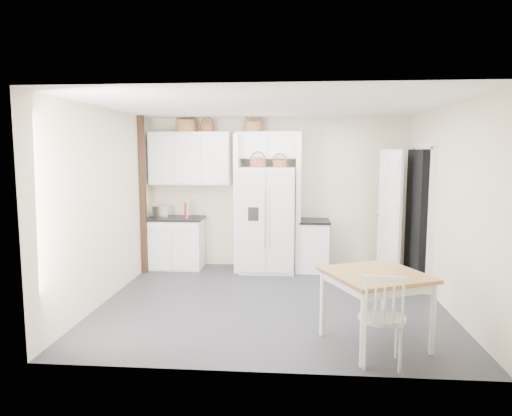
{
  "coord_description": "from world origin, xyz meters",
  "views": [
    {
      "loc": [
        0.27,
        -5.96,
        2.01
      ],
      "look_at": [
        -0.25,
        0.4,
        1.23
      ],
      "focal_mm": 32.0,
      "sensor_mm": 36.0,
      "label": 1
    }
  ],
  "objects": [
    {
      "name": "doorway_void",
      "position": [
        2.16,
        1.0,
        1.02
      ],
      "size": [
        0.18,
        0.85,
        2.05
      ],
      "primitive_type": "cube",
      "color": "black",
      "rests_on": "floor"
    },
    {
      "name": "refrigerator",
      "position": [
        -0.15,
        1.65,
        0.88
      ],
      "size": [
        0.91,
        0.73,
        1.76
      ],
      "primitive_type": "cube",
      "color": "silver",
      "rests_on": "floor"
    },
    {
      "name": "cookbook_cream",
      "position": [
        -1.53,
        1.62,
        1.01
      ],
      "size": [
        0.07,
        0.16,
        0.23
      ],
      "primitive_type": "cube",
      "rotation": [
        0.0,
        0.0,
        0.23
      ],
      "color": "beige",
      "rests_on": "counter_left"
    },
    {
      "name": "toaster",
      "position": [
        -1.98,
        1.68,
        0.99
      ],
      "size": [
        0.3,
        0.19,
        0.2
      ],
      "primitive_type": "cube",
      "rotation": [
        0.0,
        0.0,
        -0.11
      ],
      "color": "silver",
      "rests_on": "counter_left"
    },
    {
      "name": "windsor_chair",
      "position": [
        1.12,
        -1.73,
        0.46
      ],
      "size": [
        0.49,
        0.45,
        0.91
      ],
      "primitive_type": "cube",
      "rotation": [
        0.0,
        0.0,
        -0.11
      ],
      "color": "silver",
      "rests_on": "floor"
    },
    {
      "name": "trim_post",
      "position": [
        -2.2,
        1.35,
        1.3
      ],
      "size": [
        0.09,
        0.09,
        2.6
      ],
      "primitive_type": "cube",
      "color": "black",
      "rests_on": "floor"
    },
    {
      "name": "bridge_cabinet",
      "position": [
        -0.15,
        1.83,
        2.12
      ],
      "size": [
        1.12,
        0.34,
        0.45
      ],
      "primitive_type": "cube",
      "color": "silver",
      "rests_on": "wall_back"
    },
    {
      "name": "basket_upper_b",
      "position": [
        -1.57,
        1.83,
        2.45
      ],
      "size": [
        0.35,
        0.35,
        0.21
      ],
      "primitive_type": "cylinder",
      "color": "brown",
      "rests_on": "upper_cabinet"
    },
    {
      "name": "dining_table",
      "position": [
        1.14,
        -1.28,
        0.38
      ],
      "size": [
        1.22,
        1.22,
        0.77
      ],
      "primitive_type": "cube",
      "rotation": [
        0.0,
        0.0,
        0.42
      ],
      "color": "brown",
      "rests_on": "floor"
    },
    {
      "name": "basket_upper_c",
      "position": [
        -1.2,
        1.83,
        2.42
      ],
      "size": [
        0.24,
        0.24,
        0.14
      ],
      "primitive_type": "cylinder",
      "color": "#5D2620",
      "rests_on": "upper_cabinet"
    },
    {
      "name": "wall_right",
      "position": [
        2.25,
        0.0,
        1.3
      ],
      "size": [
        0.0,
        4.0,
        4.0
      ],
      "primitive_type": "plane",
      "rotation": [
        1.57,
        0.0,
        -1.57
      ],
      "color": "beige",
      "rests_on": "floor"
    },
    {
      "name": "upper_cabinet",
      "position": [
        -1.5,
        1.83,
        1.9
      ],
      "size": [
        1.4,
        0.34,
        0.9
      ],
      "primitive_type": "cube",
      "color": "silver",
      "rests_on": "wall_back"
    },
    {
      "name": "basket_fridge_a",
      "position": [
        -0.31,
        1.55,
        1.83
      ],
      "size": [
        0.26,
        0.26,
        0.14
      ],
      "primitive_type": "cylinder",
      "color": "#5D2620",
      "rests_on": "refrigerator"
    },
    {
      "name": "base_cab_right",
      "position": [
        0.64,
        1.7,
        0.42
      ],
      "size": [
        0.47,
        0.57,
        0.83
      ],
      "primitive_type": "cube",
      "color": "silver",
      "rests_on": "floor"
    },
    {
      "name": "counter_left",
      "position": [
        -1.75,
        1.7,
        0.87
      ],
      "size": [
        0.96,
        0.62,
        0.04
      ],
      "primitive_type": "cube",
      "color": "black",
      "rests_on": "base_cab_left"
    },
    {
      "name": "fridge_panel_right",
      "position": [
        0.36,
        1.7,
        1.15
      ],
      "size": [
        0.08,
        0.6,
        2.3
      ],
      "primitive_type": "cube",
      "color": "silver",
      "rests_on": "floor"
    },
    {
      "name": "basket_fridge_b",
      "position": [
        0.05,
        1.55,
        1.82
      ],
      "size": [
        0.23,
        0.23,
        0.12
      ],
      "primitive_type": "cylinder",
      "color": "#5D2620",
      "rests_on": "refrigerator"
    },
    {
      "name": "basket_bridge_a",
      "position": [
        -0.41,
        1.83,
        2.44
      ],
      "size": [
        0.31,
        0.31,
        0.17
      ],
      "primitive_type": "cylinder",
      "color": "brown",
      "rests_on": "bridge_cabinet"
    },
    {
      "name": "cookbook_red",
      "position": [
        -1.55,
        1.62,
        1.02
      ],
      "size": [
        0.08,
        0.17,
        0.26
      ],
      "primitive_type": "cube",
      "rotation": [
        0.0,
        0.0,
        0.26
      ],
      "color": "maroon",
      "rests_on": "counter_left"
    },
    {
      "name": "counter_right",
      "position": [
        0.64,
        1.7,
        0.85
      ],
      "size": [
        0.51,
        0.61,
        0.04
      ],
      "primitive_type": "cube",
      "color": "black",
      "rests_on": "base_cab_right"
    },
    {
      "name": "floor",
      "position": [
        0.0,
        0.0,
        0.0
      ],
      "size": [
        4.5,
        4.5,
        0.0
      ],
      "primitive_type": "plane",
      "color": "#2D2C35",
      "rests_on": "ground"
    },
    {
      "name": "fridge_panel_left",
      "position": [
        -0.66,
        1.7,
        1.15
      ],
      "size": [
        0.08,
        0.6,
        2.3
      ],
      "primitive_type": "cube",
      "color": "silver",
      "rests_on": "floor"
    },
    {
      "name": "door_slab",
      "position": [
        1.8,
        1.33,
        1.02
      ],
      "size": [
        0.21,
        0.79,
        2.05
      ],
      "primitive_type": "cube",
      "rotation": [
        0.0,
        0.0,
        -1.36
      ],
      "color": "white",
      "rests_on": "floor"
    },
    {
      "name": "base_cab_left",
      "position": [
        -1.75,
        1.7,
        0.43
      ],
      "size": [
        0.92,
        0.58,
        0.85
      ],
      "primitive_type": "cube",
      "color": "silver",
      "rests_on": "floor"
    },
    {
      "name": "ceiling",
      "position": [
        0.0,
        0.0,
        2.6
      ],
      "size": [
        4.5,
        4.5,
        0.0
      ],
      "primitive_type": "plane",
      "color": "white",
      "rests_on": "wall_back"
    },
    {
      "name": "wall_left",
      "position": [
        -2.25,
        0.0,
        1.3
      ],
      "size": [
        0.0,
        4.0,
        4.0
      ],
      "primitive_type": "plane",
      "rotation": [
        1.57,
        0.0,
        1.57
      ],
      "color": "beige",
      "rests_on": "floor"
    },
    {
      "name": "wall_back",
      "position": [
        0.0,
        2.0,
        1.3
      ],
      "size": [
        4.5,
        0.0,
        4.5
      ],
      "primitive_type": "plane",
      "rotation": [
        1.57,
        0.0,
        0.0
      ],
      "color": "beige",
      "rests_on": "floor"
    }
  ]
}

